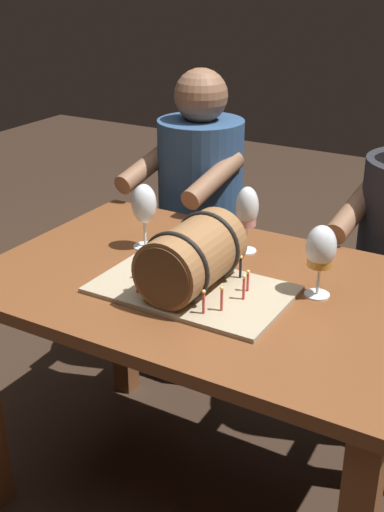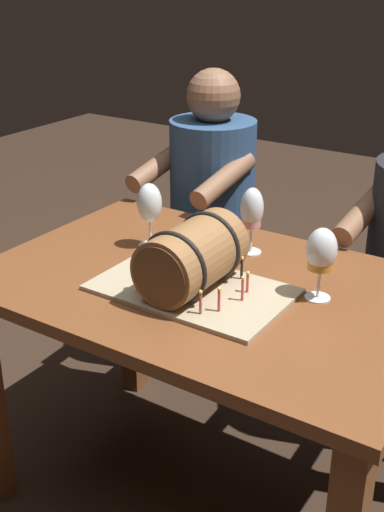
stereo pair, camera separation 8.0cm
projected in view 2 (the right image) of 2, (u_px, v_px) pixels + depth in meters
The scene contains 7 objects.
ground_plane at pixel (207, 495), 2.07m from camera, with size 8.00×8.00×0.00m, color #332319.
dining_table at pixel (209, 322), 1.82m from camera, with size 1.21×0.80×0.74m.
barrel_cake at pixel (192, 262), 1.68m from camera, with size 0.50×0.31×0.19m.
wine_glass_rose at pixel (251, 211), 1.89m from camera, with size 0.07×0.07×0.20m.
wine_glass_empty at pixel (149, 204), 1.93m from camera, with size 0.07×0.07×0.19m.
wine_glass_amber at pixel (321, 253), 1.63m from camera, with size 0.08×0.08×0.19m.
person_seated_left at pixel (211, 241), 2.56m from camera, with size 0.37×0.47×1.18m.
Camera 2 is at (0.83, -1.35, 1.53)m, focal length 46.78 mm.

